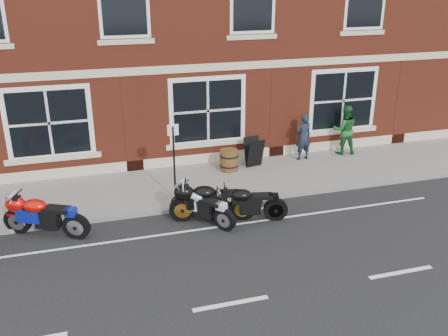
{
  "coord_description": "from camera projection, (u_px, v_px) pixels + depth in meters",
  "views": [
    {
      "loc": [
        -2.5,
        -11.01,
        6.33
      ],
      "look_at": [
        1.21,
        1.6,
        1.08
      ],
      "focal_mm": 40.0,
      "sensor_mm": 36.0,
      "label": 1
    }
  ],
  "objects": [
    {
      "name": "moto_naked_black",
      "position": [
        247.0,
        202.0,
        13.31
      ],
      "size": [
        2.09,
        0.64,
        0.95
      ],
      "rotation": [
        0.0,
        0.0,
        1.33
      ],
      "color": "black",
      "rests_on": "ground"
    },
    {
      "name": "a_board_sign",
      "position": [
        254.0,
        152.0,
        16.77
      ],
      "size": [
        0.65,
        0.5,
        0.97
      ],
      "primitive_type": null,
      "rotation": [
        0.0,
        0.0,
        0.2
      ],
      "color": "black",
      "rests_on": "sidewalk"
    },
    {
      "name": "parking_sign",
      "position": [
        174.0,
        157.0,
        14.04
      ],
      "size": [
        0.32,
        0.06,
        2.24
      ],
      "rotation": [
        0.0,
        0.0,
        0.04
      ],
      "color": "black",
      "rests_on": "sidewalk"
    },
    {
      "name": "pedestrian_left",
      "position": [
        303.0,
        137.0,
        17.22
      ],
      "size": [
        0.64,
        0.47,
        1.64
      ],
      "primitive_type": "imported",
      "rotation": [
        0.0,
        0.0,
        3.27
      ],
      "color": "black",
      "rests_on": "sidewalk"
    },
    {
      "name": "moto_sport_silver",
      "position": [
        202.0,
        204.0,
        13.22
      ],
      "size": [
        1.41,
        1.69,
        0.93
      ],
      "rotation": [
        0.0,
        0.0,
        0.68
      ],
      "color": "black",
      "rests_on": "ground"
    },
    {
      "name": "pedestrian_right",
      "position": [
        345.0,
        130.0,
        17.74
      ],
      "size": [
        1.0,
        0.85,
        1.78
      ],
      "primitive_type": "imported",
      "rotation": [
        0.0,
        0.0,
        2.91
      ],
      "color": "#185421",
      "rests_on": "sidewalk"
    },
    {
      "name": "kerb",
      "position": [
        185.0,
        208.0,
        14.06
      ],
      "size": [
        30.0,
        0.16,
        0.12
      ],
      "primitive_type": "cube",
      "color": "slate",
      "rests_on": "ground"
    },
    {
      "name": "ground",
      "position": [
        197.0,
        234.0,
        12.82
      ],
      "size": [
        80.0,
        80.0,
        0.0
      ],
      "primitive_type": "plane",
      "color": "black",
      "rests_on": "ground"
    },
    {
      "name": "moto_sport_red",
      "position": [
        44.0,
        214.0,
        12.54
      ],
      "size": [
        2.13,
        1.16,
        1.04
      ],
      "rotation": [
        0.0,
        0.0,
        1.11
      ],
      "color": "black",
      "rests_on": "ground"
    },
    {
      "name": "sidewalk",
      "position": [
        174.0,
        186.0,
        15.47
      ],
      "size": [
        30.0,
        3.0,
        0.12
      ],
      "primitive_type": "cube",
      "color": "slate",
      "rests_on": "ground"
    },
    {
      "name": "barrel_planter",
      "position": [
        229.0,
        160.0,
        16.44
      ],
      "size": [
        0.63,
        0.63,
        0.7
      ],
      "color": "#442912",
      "rests_on": "sidewalk"
    },
    {
      "name": "moto_sport_black",
      "position": [
        211.0,
        200.0,
        13.31
      ],
      "size": [
        2.29,
        0.69,
        1.04
      ],
      "rotation": [
        0.0,
        0.0,
        1.33
      ],
      "color": "black",
      "rests_on": "ground"
    }
  ]
}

